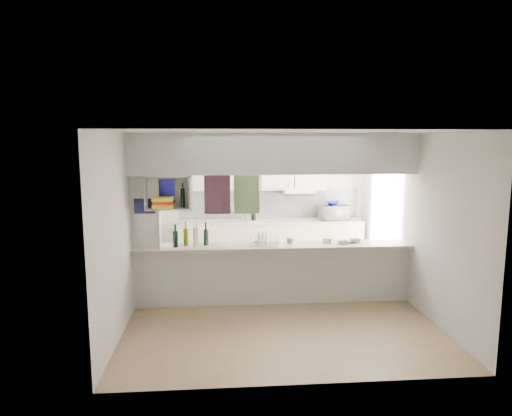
{
  "coord_description": "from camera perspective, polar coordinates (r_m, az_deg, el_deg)",
  "views": [
    {
      "loc": [
        -0.82,
        -6.72,
        2.5
      ],
      "look_at": [
        -0.23,
        0.5,
        1.41
      ],
      "focal_mm": 32.0,
      "sensor_mm": 36.0,
      "label": 1
    }
  ],
  "objects": [
    {
      "name": "bowl",
      "position": [
        9.17,
        9.53,
        0.61
      ],
      "size": [
        0.26,
        0.26,
        0.06
      ],
      "primitive_type": "imported",
      "color": "#100C8A",
      "rests_on": "microwave"
    },
    {
      "name": "plastic_tubs",
      "position": [
        7.19,
        10.39,
        -4.04
      ],
      "size": [
        0.58,
        0.23,
        0.07
      ],
      "color": "silver",
      "rests_on": "breakfast_bar"
    },
    {
      "name": "servery_partition",
      "position": [
        6.81,
        0.84,
        1.44
      ],
      "size": [
        4.2,
        0.5,
        2.6
      ],
      "color": "silver",
      "rests_on": "floor"
    },
    {
      "name": "dish_rack",
      "position": [
        6.93,
        1.18,
        -3.91
      ],
      "size": [
        0.47,
        0.4,
        0.22
      ],
      "rotation": [
        0.0,
        0.0,
        -0.24
      ],
      "color": "silver",
      "rests_on": "breakfast_bar"
    },
    {
      "name": "wall_right",
      "position": [
        7.43,
        18.57,
        -1.21
      ],
      "size": [
        0.0,
        4.8,
        4.8
      ],
      "primitive_type": "plane",
      "rotation": [
        1.57,
        0.0,
        -1.57
      ],
      "color": "silver",
      "rests_on": "floor"
    },
    {
      "name": "microwave",
      "position": [
        9.2,
        9.7,
        -0.52
      ],
      "size": [
        0.59,
        0.43,
        0.3
      ],
      "primitive_type": "imported",
      "rotation": [
        0.0,
        0.0,
        3.26
      ],
      "color": "white",
      "rests_on": "bench_top"
    },
    {
      "name": "wall_left",
      "position": [
        6.95,
        -15.19,
        -1.71
      ],
      "size": [
        0.0,
        4.8,
        4.8
      ],
      "primitive_type": "plane",
      "rotation": [
        1.57,
        0.0,
        1.57
      ],
      "color": "silver",
      "rests_on": "floor"
    },
    {
      "name": "knife_block",
      "position": [
        9.04,
        -1.57,
        -0.92
      ],
      "size": [
        0.1,
        0.08,
        0.19
      ],
      "primitive_type": "cube",
      "rotation": [
        0.0,
        0.0,
        0.07
      ],
      "color": "brown",
      "rests_on": "bench_top"
    },
    {
      "name": "cup",
      "position": [
        6.94,
        4.25,
        -4.15
      ],
      "size": [
        0.12,
        0.12,
        0.09
      ],
      "primitive_type": "imported",
      "rotation": [
        0.0,
        0.0,
        -0.06
      ],
      "color": "white",
      "rests_on": "dish_rack"
    },
    {
      "name": "ceiling",
      "position": [
        6.78,
        2.34,
        9.37
      ],
      "size": [
        4.8,
        4.8,
        0.0
      ],
      "primitive_type": "plane",
      "color": "white",
      "rests_on": "wall_back"
    },
    {
      "name": "kitchen_run",
      "position": [
        9.07,
        1.63,
        -2.11
      ],
      "size": [
        3.6,
        0.63,
        2.24
      ],
      "color": "beige",
      "rests_on": "floor"
    },
    {
      "name": "cubby_shelf",
      "position": [
        6.75,
        -10.97,
        1.66
      ],
      "size": [
        0.65,
        0.35,
        0.5
      ],
      "color": "white",
      "rests_on": "bulkhead"
    },
    {
      "name": "utensil_jar",
      "position": [
        9.03,
        -0.31,
        -1.1
      ],
      "size": [
        0.1,
        0.1,
        0.14
      ],
      "primitive_type": "cylinder",
      "color": "black",
      "rests_on": "bench_top"
    },
    {
      "name": "floor",
      "position": [
        7.22,
        2.21,
        -11.73
      ],
      "size": [
        4.8,
        4.8,
        0.0
      ],
      "primitive_type": "plane",
      "color": "#9C795A",
      "rests_on": "ground"
    },
    {
      "name": "wine_bottles",
      "position": [
        6.9,
        -8.14,
        -3.62
      ],
      "size": [
        0.53,
        0.16,
        0.39
      ],
      "color": "black",
      "rests_on": "breakfast_bar"
    },
    {
      "name": "wall_back",
      "position": [
        9.24,
        0.48,
        1.07
      ],
      "size": [
        4.2,
        0.0,
        4.2
      ],
      "primitive_type": "plane",
      "rotation": [
        1.57,
        0.0,
        0.0
      ],
      "color": "silver",
      "rests_on": "floor"
    }
  ]
}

